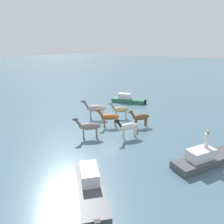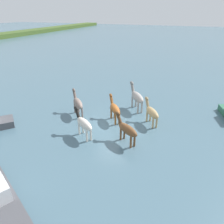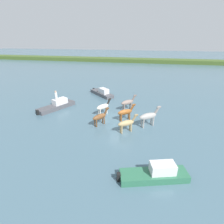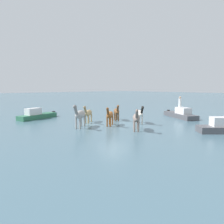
# 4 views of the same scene
# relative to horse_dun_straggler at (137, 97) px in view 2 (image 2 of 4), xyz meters

# --- Properties ---
(ground_plane) EXTENTS (212.21, 212.21, 0.00)m
(ground_plane) POSITION_rel_horse_dun_straggler_xyz_m (-3.04, 0.78, -1.13)
(ground_plane) COLOR #476675
(horse_dun_straggler) EXTENTS (2.33, 1.94, 2.05)m
(horse_dun_straggler) POSITION_rel_horse_dun_straggler_xyz_m (0.00, 0.00, 0.00)
(horse_dun_straggler) COLOR #9E9993
(horse_dun_straggler) RESTS_ON ground_plane
(horse_dark_mare) EXTENTS (1.56, 2.00, 1.72)m
(horse_dark_mare) POSITION_rel_horse_dun_straggler_xyz_m (-4.96, -0.74, -0.18)
(horse_dark_mare) COLOR brown
(horse_dark_mare) RESTS_ON ground_plane
(horse_chestnut_trailing) EXTENTS (2.00, 1.67, 1.76)m
(horse_chestnut_trailing) POSITION_rel_horse_dun_straggler_xyz_m (-2.50, 0.98, -0.16)
(horse_chestnut_trailing) COLOR brown
(horse_chestnut_trailing) RESTS_ON ground_plane
(horse_gray_outer) EXTENTS (1.97, 1.60, 1.72)m
(horse_gray_outer) POSITION_rel_horse_dun_straggler_xyz_m (-2.04, -1.66, -0.18)
(horse_gray_outer) COLOR tan
(horse_gray_outer) RESTS_ON ground_plane
(horse_mid_herd) EXTENTS (1.59, 2.07, 1.77)m
(horse_mid_herd) POSITION_rel_horse_dun_straggler_xyz_m (-5.31, 2.04, -0.16)
(horse_mid_herd) COLOR silver
(horse_mid_herd) RESTS_ON ground_plane
(horse_pinto_flank) EXTENTS (1.96, 1.90, 1.84)m
(horse_pinto_flank) POSITION_rel_horse_dun_straggler_xyz_m (-2.62, 4.01, -0.12)
(horse_pinto_flank) COLOR gray
(horse_pinto_flank) RESTS_ON ground_plane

